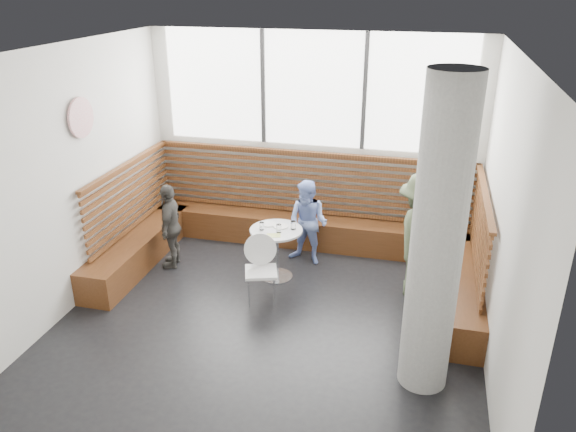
% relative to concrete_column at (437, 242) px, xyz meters
% --- Properties ---
extents(room, '(5.00, 5.00, 3.20)m').
position_rel_concrete_column_xyz_m(room, '(-1.85, 0.60, 0.00)').
color(room, silver).
rests_on(room, ground).
extents(booth, '(5.00, 2.50, 1.44)m').
position_rel_concrete_column_xyz_m(booth, '(-1.85, 2.37, -1.19)').
color(booth, '#4A2812').
rests_on(booth, ground).
extents(concrete_column, '(0.50, 0.50, 3.20)m').
position_rel_concrete_column_xyz_m(concrete_column, '(0.00, 0.00, 0.00)').
color(concrete_column, gray).
rests_on(concrete_column, ground).
extents(wall_art, '(0.03, 0.50, 0.50)m').
position_rel_concrete_column_xyz_m(wall_art, '(-4.31, 1.00, 0.70)').
color(wall_art, white).
rests_on(wall_art, room).
extents(cafe_table, '(0.72, 0.72, 0.74)m').
position_rel_concrete_column_xyz_m(cafe_table, '(-2.04, 1.71, -1.07)').
color(cafe_table, silver).
rests_on(cafe_table, ground).
extents(cafe_chair, '(0.42, 0.41, 0.88)m').
position_rel_concrete_column_xyz_m(cafe_chair, '(-2.07, 1.12, -1.09)').
color(cafe_chair, white).
rests_on(cafe_chair, ground).
extents(adult_man, '(0.91, 1.24, 1.72)m').
position_rel_concrete_column_xyz_m(adult_man, '(-0.14, 1.61, -0.74)').
color(adult_man, '#455035').
rests_on(adult_man, ground).
extents(child_back, '(0.70, 0.61, 1.25)m').
position_rel_concrete_column_xyz_m(child_back, '(-1.72, 2.27, -0.98)').
color(child_back, '#87A1EA').
rests_on(child_back, ground).
extents(child_left, '(0.44, 0.77, 1.24)m').
position_rel_concrete_column_xyz_m(child_left, '(-3.60, 1.70, -0.98)').
color(child_left, '#45433F').
rests_on(child_left, ground).
extents(plate_near, '(0.21, 0.21, 0.01)m').
position_rel_concrete_column_xyz_m(plate_near, '(-2.20, 1.84, -0.86)').
color(plate_near, white).
rests_on(plate_near, cafe_table).
extents(plate_far, '(0.21, 0.21, 0.01)m').
position_rel_concrete_column_xyz_m(plate_far, '(-2.00, 1.81, -0.86)').
color(plate_far, white).
rests_on(plate_far, cafe_table).
extents(glass_left, '(0.07, 0.07, 0.10)m').
position_rel_concrete_column_xyz_m(glass_left, '(-2.23, 1.65, -0.81)').
color(glass_left, white).
rests_on(glass_left, cafe_table).
extents(glass_mid, '(0.07, 0.07, 0.11)m').
position_rel_concrete_column_xyz_m(glass_mid, '(-1.98, 1.63, -0.81)').
color(glass_mid, white).
rests_on(glass_mid, cafe_table).
extents(glass_right, '(0.07, 0.07, 0.12)m').
position_rel_concrete_column_xyz_m(glass_right, '(-1.82, 1.77, -0.81)').
color(glass_right, white).
rests_on(glass_right, cafe_table).
extents(menu_card, '(0.21, 0.18, 0.00)m').
position_rel_concrete_column_xyz_m(menu_card, '(-2.02, 1.51, -0.86)').
color(menu_card, '#A5C64C').
rests_on(menu_card, cafe_table).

